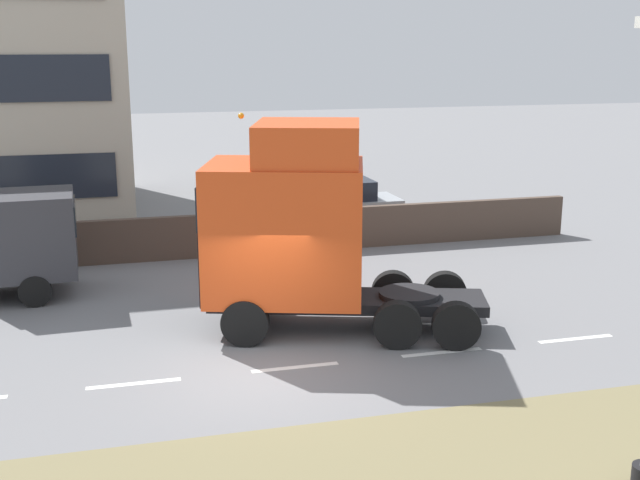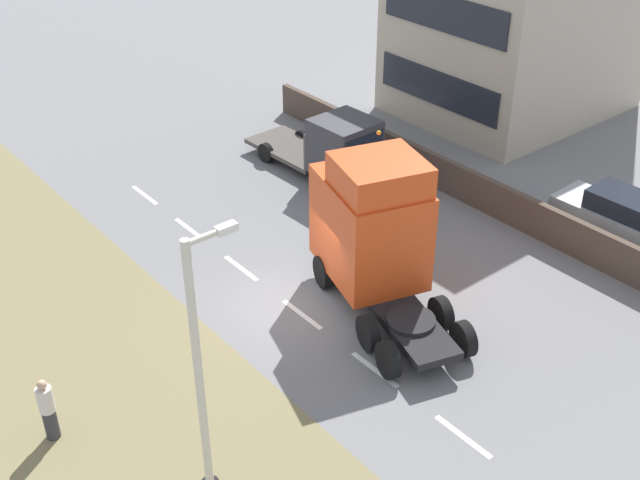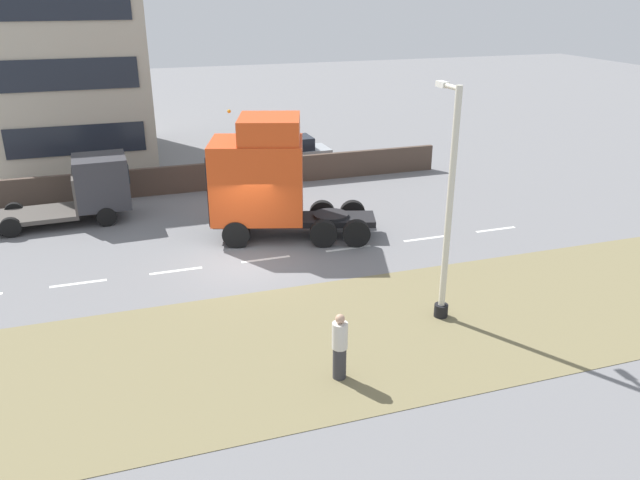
# 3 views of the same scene
# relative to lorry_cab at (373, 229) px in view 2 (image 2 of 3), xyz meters

# --- Properties ---
(ground_plane) EXTENTS (120.00, 120.00, 0.00)m
(ground_plane) POSITION_rel_lorry_cab_xyz_m (-2.26, 1.26, -2.36)
(ground_plane) COLOR slate
(ground_plane) RESTS_ON ground
(grass_verge) EXTENTS (7.00, 44.00, 0.01)m
(grass_verge) POSITION_rel_lorry_cab_xyz_m (-8.26, 1.26, -2.35)
(grass_verge) COLOR olive
(grass_verge) RESTS_ON ground
(lane_markings) EXTENTS (0.16, 21.00, 0.00)m
(lane_markings) POSITION_rel_lorry_cab_xyz_m (-2.26, 0.56, -2.36)
(lane_markings) COLOR white
(lane_markings) RESTS_ON ground
(boundary_wall) EXTENTS (0.25, 24.00, 1.32)m
(boundary_wall) POSITION_rel_lorry_cab_xyz_m (6.74, 1.26, -1.70)
(boundary_wall) COLOR #4C3D33
(boundary_wall) RESTS_ON ground
(lorry_cab) EXTENTS (4.23, 6.58, 4.86)m
(lorry_cab) POSITION_rel_lorry_cab_xyz_m (0.00, 0.00, 0.00)
(lorry_cab) COLOR black
(lorry_cab) RESTS_ON ground
(flatbed_truck) EXTENTS (2.34, 6.11, 2.70)m
(flatbed_truck) POSITION_rel_lorry_cab_xyz_m (4.06, 6.50, -0.94)
(flatbed_truck) COLOR #333338
(flatbed_truck) RESTS_ON ground
(parked_car) EXTENTS (1.97, 4.72, 1.89)m
(parked_car) POSITION_rel_lorry_cab_xyz_m (8.48, -3.14, -1.43)
(parked_car) COLOR #9EA3A8
(parked_car) RESTS_ON ground
(lamp_post) EXTENTS (1.33, 0.41, 6.80)m
(lamp_post) POSITION_rel_lorry_cab_xyz_m (-7.96, -3.42, 0.68)
(lamp_post) COLOR black
(lamp_post) RESTS_ON ground
(pedestrian) EXTENTS (0.39, 0.39, 1.81)m
(pedestrian) POSITION_rel_lorry_cab_xyz_m (-10.04, 0.53, -1.47)
(pedestrian) COLOR #333338
(pedestrian) RESTS_ON ground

